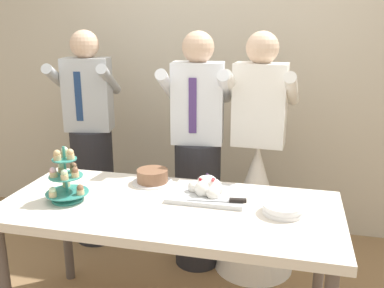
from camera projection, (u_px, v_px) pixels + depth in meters
rear_wall at (220, 55)px, 3.46m from camera, size 5.20×0.10×2.90m
dessert_table at (169, 217)px, 2.28m from camera, size 1.80×0.80×0.78m
cupcake_stand at (66, 179)px, 2.28m from camera, size 0.23×0.23×0.31m
main_cake_tray at (208, 190)px, 2.35m from camera, size 0.44×0.31×0.12m
plate_stack at (283, 208)px, 2.14m from camera, size 0.21×0.22×0.05m
round_cake at (152, 177)px, 2.55m from camera, size 0.24×0.24×0.08m
person_groom at (198, 166)px, 2.95m from camera, size 0.50×0.53×1.66m
person_bride at (256, 191)px, 2.94m from camera, size 0.56×0.56×1.66m
person_guest at (92, 151)px, 3.29m from camera, size 0.54×0.57×1.66m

